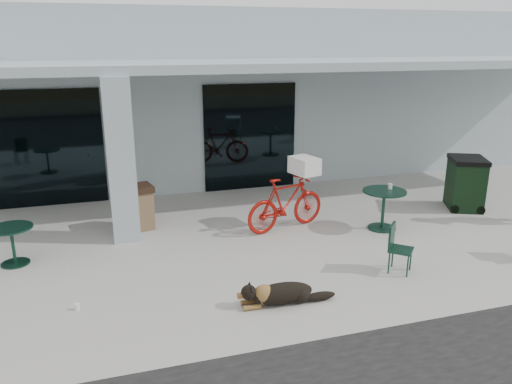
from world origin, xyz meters
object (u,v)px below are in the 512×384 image
object	(u,v)px
cafe_table_far	(383,210)
cafe_chair_far_a	(401,249)
dog	(282,292)
trash_receptacle	(139,207)
cafe_table_near	(13,246)
bicycle	(286,203)
wheeled_bin	(465,183)

from	to	relation	value
cafe_table_far	cafe_chair_far_a	world-z (taller)	cafe_chair_far_a
cafe_table_far	cafe_chair_far_a	distance (m)	2.01
cafe_chair_far_a	dog	bearing A→B (deg)	143.23
cafe_chair_far_a	trash_receptacle	size ratio (longest dim) A/B	0.90
cafe_table_near	dog	bearing A→B (deg)	-33.42
cafe_table_near	cafe_table_far	world-z (taller)	cafe_table_far
bicycle	cafe_table_near	xyz separation A→B (m)	(-5.09, -0.23, -0.21)
trash_receptacle	cafe_chair_far_a	bearing A→B (deg)	-39.83
dog	trash_receptacle	bearing A→B (deg)	116.83
dog	cafe_chair_far_a	distance (m)	2.30
trash_receptacle	wheeled_bin	distance (m)	7.31
cafe_table_near	bicycle	bearing A→B (deg)	2.57
cafe_table_near	cafe_chair_far_a	bearing A→B (deg)	-19.53
dog	wheeled_bin	size ratio (longest dim) A/B	0.92
cafe_chair_far_a	cafe_table_far	bearing A→B (deg)	20.27
bicycle	dog	distance (m)	3.08
dog	cafe_table_far	distance (m)	3.78
dog	bicycle	bearing A→B (deg)	70.59
bicycle	cafe_table_far	xyz separation A→B (m)	(1.91, -0.58, -0.14)
dog	trash_receptacle	distance (m)	4.15
cafe_table_near	wheeled_bin	size ratio (longest dim) A/B	0.61
bicycle	cafe_chair_far_a	world-z (taller)	bicycle
dog	trash_receptacle	size ratio (longest dim) A/B	1.19
cafe_table_far	wheeled_bin	distance (m)	2.58
cafe_table_far	cafe_table_near	bearing A→B (deg)	177.16
dog	cafe_table_far	size ratio (longest dim) A/B	1.25
cafe_table_near	cafe_chair_far_a	xyz separation A→B (m)	(6.22, -2.21, 0.07)
bicycle	cafe_table_near	distance (m)	5.10
cafe_table_far	wheeled_bin	bearing A→B (deg)	14.32
bicycle	cafe_chair_far_a	xyz separation A→B (m)	(1.14, -2.44, -0.14)
trash_receptacle	dog	bearing A→B (deg)	-64.94
dog	cafe_chair_far_a	size ratio (longest dim) A/B	1.33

